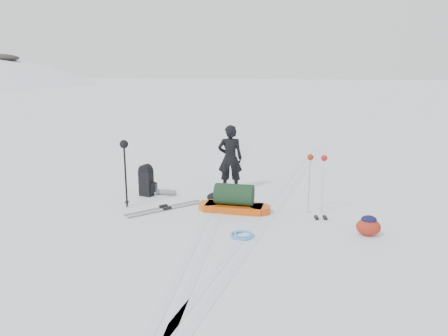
% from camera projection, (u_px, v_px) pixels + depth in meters
% --- Properties ---
extents(ground, '(200.00, 200.00, 0.00)m').
position_uv_depth(ground, '(214.00, 214.00, 9.51)').
color(ground, silver).
rests_on(ground, ground).
extents(ski_tracks, '(3.38, 17.97, 0.01)m').
position_uv_depth(ski_tracks, '(247.00, 204.00, 10.23)').
color(ski_tracks, silver).
rests_on(ski_tracks, ground).
extents(skier, '(0.69, 0.51, 1.72)m').
position_uv_depth(skier, '(230.00, 158.00, 11.07)').
color(skier, black).
rests_on(skier, ground).
extents(pulk_sled, '(1.64, 0.57, 0.62)m').
position_uv_depth(pulk_sled, '(234.00, 201.00, 9.66)').
color(pulk_sled, '#C64A0B').
rests_on(pulk_sled, ground).
extents(expedition_rucksack, '(0.88, 0.38, 0.80)m').
position_uv_depth(expedition_rucksack, '(149.00, 181.00, 10.80)').
color(expedition_rucksack, black).
rests_on(expedition_rucksack, ground).
extents(ski_poles_black, '(0.19, 0.23, 1.56)m').
position_uv_depth(ski_poles_black, '(124.00, 152.00, 9.71)').
color(ski_poles_black, black).
rests_on(ski_poles_black, ground).
extents(ski_poles_silver, '(0.42, 0.17, 1.32)m').
position_uv_depth(ski_poles_silver, '(317.00, 164.00, 9.29)').
color(ski_poles_silver, '#AAADB1').
rests_on(ski_poles_silver, ground).
extents(touring_skis_grey, '(1.51, 1.56, 0.07)m').
position_uv_depth(touring_skis_grey, '(165.00, 208.00, 9.86)').
color(touring_skis_grey, gray).
rests_on(touring_skis_grey, ground).
extents(touring_skis_white, '(0.60, 1.84, 0.07)m').
position_uv_depth(touring_skis_white, '(321.00, 219.00, 9.18)').
color(touring_skis_white, white).
rests_on(touring_skis_white, ground).
extents(rope_coil, '(0.47, 0.47, 0.06)m').
position_uv_depth(rope_coil, '(243.00, 235.00, 8.28)').
color(rope_coil, '#528CC9').
rests_on(rope_coil, ground).
extents(small_daypack, '(0.51, 0.42, 0.39)m').
position_uv_depth(small_daypack, '(368.00, 226.00, 8.29)').
color(small_daypack, maroon).
rests_on(small_daypack, ground).
extents(thermos_pair, '(0.17, 0.27, 0.27)m').
position_uv_depth(thermos_pair, '(153.00, 188.00, 11.09)').
color(thermos_pair, slate).
rests_on(thermos_pair, ground).
extents(stuff_sack, '(0.40, 0.32, 0.23)m').
position_uv_depth(stuff_sack, '(215.00, 197.00, 10.33)').
color(stuff_sack, black).
rests_on(stuff_sack, ground).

